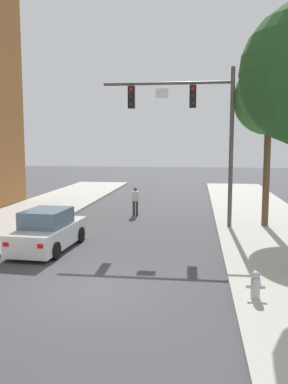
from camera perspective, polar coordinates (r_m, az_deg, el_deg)
The scene contains 6 objects.
ground_plane at distance 11.90m, azimuth -7.95°, elevation -13.57°, with size 120.00×120.00×0.00m, color #424247.
traffic_signal_mast at distance 19.61m, azimuth 7.14°, elevation 10.29°, with size 6.21×0.38×7.50m.
car_lead_white at distance 16.34m, azimuth -13.31°, elevation -5.39°, with size 2.03×4.33×1.60m.
pedestrian_crossing_road at distance 23.21m, azimuth -1.23°, elevation -1.11°, with size 0.36×0.22×1.64m.
fire_hydrant at distance 11.10m, azimuth 15.42°, elevation -12.49°, with size 0.48×0.24×0.72m.
street_tree_second at distance 20.40m, azimuth 17.19°, elevation 12.27°, with size 3.38×3.38×7.75m.
Camera 1 is at (3.03, -10.73, 4.14)m, focal length 37.92 mm.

